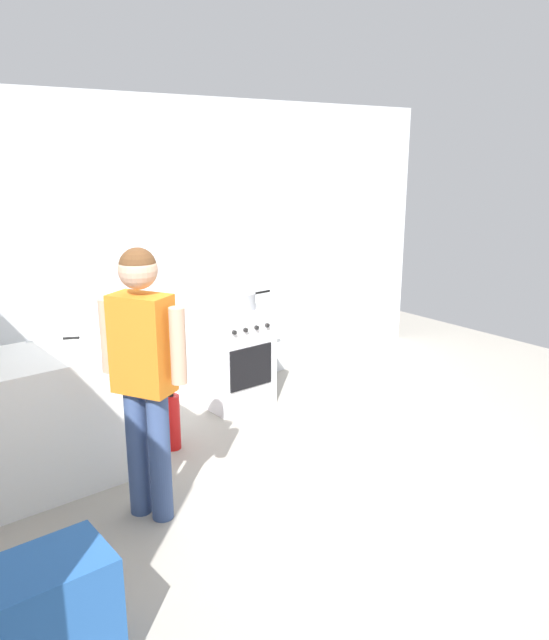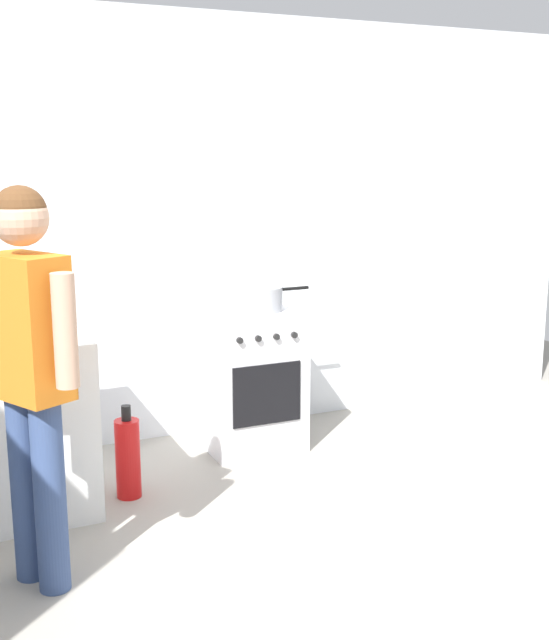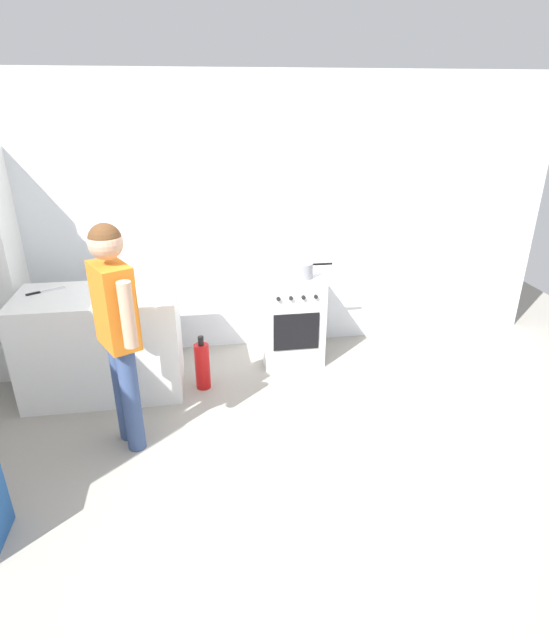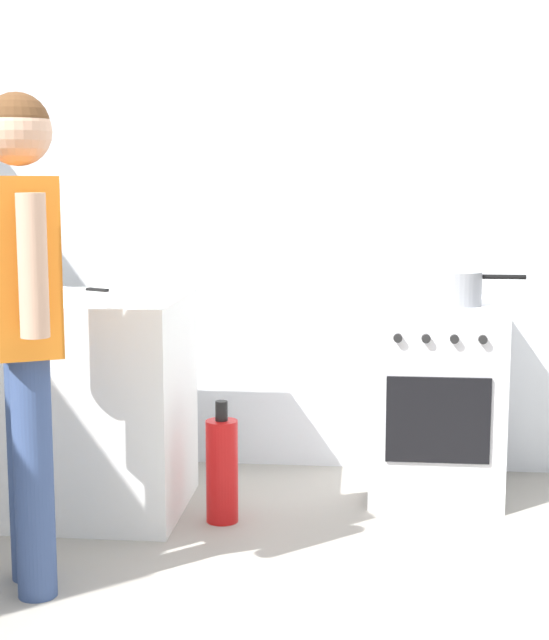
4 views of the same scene
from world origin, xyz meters
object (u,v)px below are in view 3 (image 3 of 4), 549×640
(pot, at_px, (302,270))
(person, at_px, (116,321))
(fire_extinguisher, at_px, (202,366))
(oven_left, at_px, (290,316))
(knife_chef, at_px, (44,291))
(knife_bread, at_px, (118,282))

(pot, xyz_separation_m, person, (-1.50, -1.08, 0.07))
(fire_extinguisher, bearing_deg, oven_left, 28.78)
(oven_left, height_order, knife_chef, knife_chef)
(pot, relative_size, knife_bread, 1.17)
(person, bearing_deg, knife_chef, 127.81)
(pot, distance_m, person, 1.85)
(pot, xyz_separation_m, knife_bread, (-1.63, -0.03, -0.02))
(pot, relative_size, knife_chef, 1.36)
(oven_left, relative_size, knife_bread, 2.60)
(fire_extinguisher, bearing_deg, knife_chef, 170.11)
(knife_bread, bearing_deg, person, -82.56)
(pot, bearing_deg, fire_extinguisher, -158.21)
(fire_extinguisher, bearing_deg, knife_bread, 152.46)
(oven_left, xyz_separation_m, knife_chef, (-2.12, -0.26, 0.48))
(person, bearing_deg, fire_extinguisher, 52.10)
(knife_chef, height_order, person, person)
(knife_bread, bearing_deg, knife_chef, -166.64)
(pot, bearing_deg, knife_chef, -175.77)
(person, xyz_separation_m, fire_extinguisher, (0.54, 0.70, -0.78))
(person, bearing_deg, oven_left, 39.75)
(oven_left, relative_size, pot, 2.22)
(person, height_order, fire_extinguisher, person)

